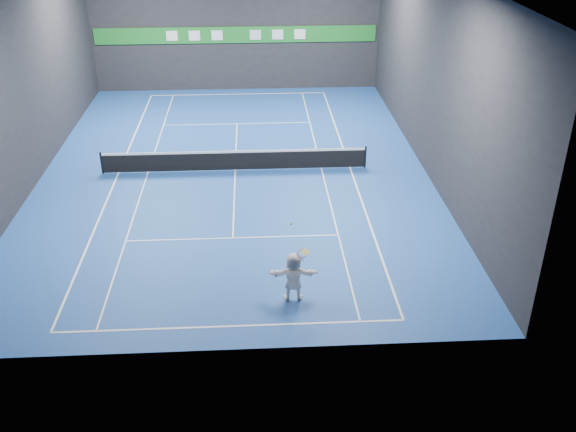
{
  "coord_description": "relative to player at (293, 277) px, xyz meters",
  "views": [
    {
      "loc": [
        0.9,
        -27.94,
        12.49
      ],
      "look_at": [
        2.08,
        -7.52,
        1.5
      ],
      "focal_mm": 40.0,
      "sensor_mm": 36.0,
      "label": 1
    }
  ],
  "objects": [
    {
      "name": "tennis_net",
      "position": [
        -2.08,
        10.53,
        -0.33
      ],
      "size": [
        12.5,
        0.1,
        1.07
      ],
      "color": "black",
      "rests_on": "ground"
    },
    {
      "name": "service_line_far",
      "position": [
        -2.08,
        16.93,
        -0.86
      ],
      "size": [
        8.23,
        0.06,
        0.01
      ],
      "primitive_type": "cube",
      "color": "white",
      "rests_on": "ground"
    },
    {
      "name": "ground",
      "position": [
        -2.08,
        10.53,
        -0.87
      ],
      "size": [
        26.0,
        26.0,
        0.0
      ],
      "primitive_type": "plane",
      "color": "#1C489A",
      "rests_on": "ground"
    },
    {
      "name": "tennis_racket",
      "position": [
        0.28,
        0.05,
        0.81
      ],
      "size": [
        0.51,
        0.37,
        0.53
      ],
      "color": "red",
      "rests_on": "player"
    },
    {
      "name": "sideline_doubles_right",
      "position": [
        3.41,
        10.53,
        -0.86
      ],
      "size": [
        0.08,
        23.78,
        0.01
      ],
      "primitive_type": "cube",
      "color": "white",
      "rests_on": "ground"
    },
    {
      "name": "sideline_doubles_left",
      "position": [
        -7.57,
        10.53,
        -0.86
      ],
      "size": [
        0.08,
        23.78,
        0.01
      ],
      "primitive_type": "cube",
      "color": "white",
      "rests_on": "ground"
    },
    {
      "name": "sideline_singles_left",
      "position": [
        -6.19,
        10.53,
        -0.86
      ],
      "size": [
        0.06,
        23.78,
        0.01
      ],
      "primitive_type": "cube",
      "color": "white",
      "rests_on": "ground"
    },
    {
      "name": "service_line_near",
      "position": [
        -2.08,
        4.13,
        -0.86
      ],
      "size": [
        8.23,
        0.06,
        0.01
      ],
      "primitive_type": "cube",
      "color": "white",
      "rests_on": "ground"
    },
    {
      "name": "baseline_far",
      "position": [
        -2.08,
        22.42,
        -0.86
      ],
      "size": [
        10.98,
        0.08,
        0.01
      ],
      "primitive_type": "cube",
      "color": "white",
      "rests_on": "ground"
    },
    {
      "name": "wall_back",
      "position": [
        -2.08,
        23.53,
        3.63
      ],
      "size": [
        18.0,
        0.1,
        9.0
      ],
      "primitive_type": "cube",
      "color": "black",
      "rests_on": "ground"
    },
    {
      "name": "wall_right",
      "position": [
        6.92,
        10.53,
        3.63
      ],
      "size": [
        0.1,
        26.0,
        9.0
      ],
      "primitive_type": "cube",
      "color": "black",
      "rests_on": "ground"
    },
    {
      "name": "sideline_singles_right",
      "position": [
        2.03,
        10.53,
        -0.86
      ],
      "size": [
        0.06,
        23.78,
        0.01
      ],
      "primitive_type": "cube",
      "color": "white",
      "rests_on": "ground"
    },
    {
      "name": "center_service_line",
      "position": [
        -2.08,
        10.53,
        -0.86
      ],
      "size": [
        0.06,
        12.8,
        0.01
      ],
      "primitive_type": "cube",
      "color": "white",
      "rests_on": "ground"
    },
    {
      "name": "tennis_ball",
      "position": [
        -0.07,
        0.15,
        1.89
      ],
      "size": [
        0.07,
        0.07,
        0.07
      ],
      "primitive_type": "sphere",
      "color": "#C2EB27",
      "rests_on": "player"
    },
    {
      "name": "wall_front",
      "position": [
        -2.08,
        -2.47,
        3.63
      ],
      "size": [
        18.0,
        0.1,
        9.0
      ],
      "primitive_type": "cube",
      "color": "black",
      "rests_on": "ground"
    },
    {
      "name": "sponsor_banner",
      "position": [
        -2.08,
        23.47,
        2.63
      ],
      "size": [
        17.64,
        0.11,
        1.0
      ],
      "color": "#1C8027",
      "rests_on": "wall_back"
    },
    {
      "name": "wall_left",
      "position": [
        -11.08,
        10.53,
        3.63
      ],
      "size": [
        0.1,
        26.0,
        9.0
      ],
      "primitive_type": "cube",
      "color": "black",
      "rests_on": "ground"
    },
    {
      "name": "baseline_near",
      "position": [
        -2.08,
        -1.36,
        -0.86
      ],
      "size": [
        10.98,
        0.08,
        0.01
      ],
      "primitive_type": "cube",
      "color": "white",
      "rests_on": "ground"
    },
    {
      "name": "player",
      "position": [
        0.0,
        0.0,
        0.0
      ],
      "size": [
        1.62,
        0.55,
        1.73
      ],
      "primitive_type": "imported",
      "rotation": [
        0.0,
        0.0,
        3.12
      ],
      "color": "white",
      "rests_on": "ground"
    }
  ]
}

